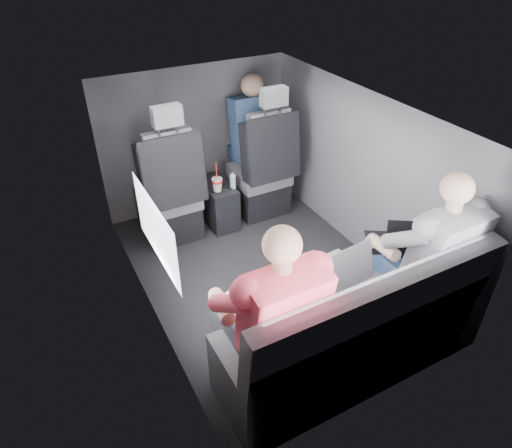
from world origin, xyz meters
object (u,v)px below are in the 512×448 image
laptop_black (401,242)px  passenger_rear_left (269,315)px  center_console (217,203)px  passenger_front_right (252,129)px  front_seat_left (170,198)px  soda_cup (217,184)px  laptop_silver (337,269)px  laptop_white (250,298)px  passenger_rear_right (424,254)px  water_bottle (233,181)px  front_seat_right (262,175)px  rear_bench (350,336)px

laptop_black → passenger_rear_left: (-1.09, -0.17, 0.01)m
center_console → passenger_front_right: size_ratio=0.58×
front_seat_left → passenger_front_right: 1.03m
soda_cup → laptop_silver: size_ratio=0.71×
front_seat_left → laptop_silver: bearing=-73.6°
laptop_white → passenger_rear_right: passenger_rear_right is taller
front_seat_left → laptop_black: bearing=-57.8°
water_bottle → passenger_rear_right: (0.50, -1.71, 0.18)m
center_console → laptop_black: (0.58, -1.68, 0.44)m
passenger_rear_right → soda_cup: bearing=110.6°
laptop_white → soda_cup: bearing=72.5°
front_seat_left → front_seat_right: bearing=0.0°
passenger_rear_left → front_seat_left: bearing=88.1°
center_console → laptop_silver: 1.76m
passenger_rear_right → passenger_front_right: 2.07m
laptop_white → passenger_rear_right: (1.13, -0.17, 0.01)m
soda_cup → passenger_rear_left: 1.79m
front_seat_right → rear_bench: bearing=-103.3°
rear_bench → front_seat_right: bearing=76.7°
soda_cup → passenger_rear_left: (-0.46, -1.72, 0.17)m
center_console → passenger_rear_left: size_ratio=0.38×
soda_cup → laptop_white: bearing=-107.5°
front_seat_left → passenger_rear_left: bearing=-91.9°
soda_cup → laptop_black: (0.62, -1.55, 0.17)m
water_bottle → passenger_rear_right: size_ratio=0.12×
front_seat_left → laptop_white: (-0.08, -1.64, 0.23)m
front_seat_right → center_console: 0.49m
water_bottle → front_seat_left: bearing=170.3°
rear_bench → passenger_rear_right: size_ratio=1.27×
front_seat_left → passenger_rear_right: (1.05, -1.81, 0.24)m
front_seat_left → center_console: (0.45, 0.04, -0.20)m
front_seat_left → center_console: bearing=5.1°
front_seat_left → passenger_rear_right: front_seat_left is taller
front_seat_right → laptop_black: (0.13, -1.64, 0.24)m
water_bottle → laptop_silver: laptop_silver is taller
front_seat_left → water_bottle: size_ratio=8.64×
passenger_front_right → soda_cup: bearing=-146.9°
water_bottle → passenger_rear_left: bearing=-109.6°
front_seat_left → laptop_white: front_seat_left is taller
laptop_black → rear_bench: bearing=-155.3°
laptop_black → passenger_rear_right: size_ratio=0.39×
laptop_black → laptop_silver: bearing=-177.0°
center_console → front_seat_right: bearing=-5.1°
water_bottle → passenger_rear_left: (-0.61, -1.71, 0.18)m
water_bottle → laptop_black: size_ratio=0.30×
rear_bench → passenger_front_right: 2.26m
passenger_rear_left → laptop_black: bearing=9.0°
front_seat_right → laptop_white: (-0.98, -1.64, 0.23)m
water_bottle → laptop_white: 1.67m
front_seat_right → laptop_black: front_seat_right is taller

